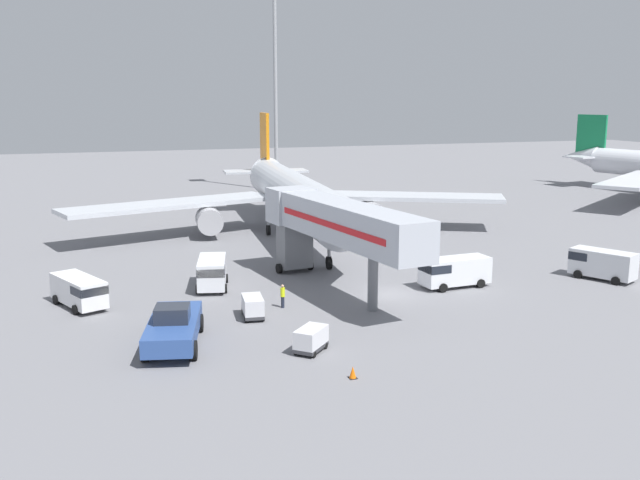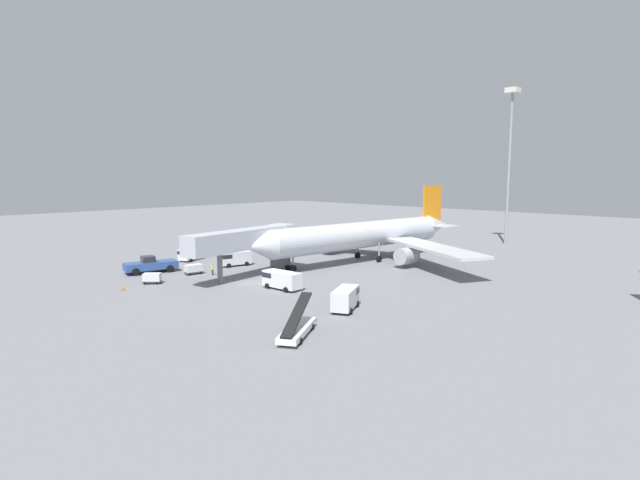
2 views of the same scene
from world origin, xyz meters
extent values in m
plane|color=slate|center=(0.00, 0.00, 0.00)|extent=(300.00, 300.00, 0.00)
cylinder|color=silver|center=(-0.18, 22.79, 4.44)|extent=(7.82, 35.75, 4.35)
cone|color=silver|center=(-2.13, 3.03, 4.44)|extent=(4.66, 4.60, 4.26)
cone|color=silver|center=(1.89, 43.70, 4.77)|extent=(4.76, 6.91, 4.13)
cube|color=orange|center=(1.73, 42.08, 8.80)|extent=(0.86, 5.15, 6.96)
cube|color=silver|center=(4.28, 41.36, 4.99)|extent=(5.56, 4.23, 0.24)
cube|color=silver|center=(-0.92, 41.87, 4.99)|extent=(5.56, 4.23, 0.24)
cube|color=silver|center=(12.50, 24.78, 3.47)|extent=(22.08, 14.87, 0.44)
cube|color=silver|center=(-12.22, 27.22, 3.47)|extent=(22.78, 11.19, 0.44)
cylinder|color=#A8A8AD|center=(8.60, 23.72, 1.88)|extent=(2.92, 3.62, 2.60)
cylinder|color=#A8A8AD|center=(-8.60, 25.42, 1.88)|extent=(2.92, 3.62, 2.60)
cylinder|color=gray|center=(-1.54, 9.01, 1.84)|extent=(0.28, 0.28, 2.59)
cylinder|color=black|center=(-1.54, 9.01, 0.55)|extent=(0.46, 1.13, 1.10)
cylinder|color=gray|center=(2.52, 24.66, 1.84)|extent=(0.28, 0.28, 2.59)
cylinder|color=black|center=(2.52, 24.66, 0.55)|extent=(0.46, 1.13, 1.10)
cylinder|color=gray|center=(-2.46, 25.15, 1.84)|extent=(0.28, 0.28, 2.59)
cylinder|color=black|center=(-2.46, 25.15, 0.55)|extent=(0.46, 1.13, 1.10)
cube|color=#B2B7C1|center=(-3.26, 0.39, 5.49)|extent=(5.48, 17.91, 2.70)
cube|color=red|center=(-4.77, 0.18, 5.49)|extent=(2.14, 14.69, 0.44)
cube|color=#B2B7C1|center=(-4.60, 9.73, 5.49)|extent=(3.81, 3.26, 2.84)
cube|color=#232833|center=(-4.78, 11.02, 5.74)|extent=(3.30, 0.71, 0.90)
cube|color=slate|center=(-4.51, 9.14, 2.27)|extent=(2.78, 2.14, 3.74)
cylinder|color=black|center=(-5.93, 8.93, 0.40)|extent=(0.41, 0.83, 0.80)
cylinder|color=black|center=(-3.10, 9.34, 0.40)|extent=(0.41, 0.83, 0.80)
cylinder|color=slate|center=(-2.76, -3.10, 2.07)|extent=(0.70, 0.70, 4.14)
cube|color=#2D4C8E|center=(-16.49, -5.80, 1.08)|extent=(4.48, 7.93, 1.06)
cube|color=#232833|center=(-16.58, -6.16, 2.06)|extent=(2.31, 2.21, 0.90)
cylinder|color=black|center=(-15.80, -8.47, 0.55)|extent=(0.65, 1.16, 1.10)
cylinder|color=black|center=(-18.35, -7.84, 0.55)|extent=(0.65, 1.16, 1.10)
cylinder|color=black|center=(-14.63, -3.75, 0.55)|extent=(0.65, 1.16, 1.10)
cylinder|color=black|center=(-17.18, -3.12, 0.55)|extent=(0.65, 1.16, 1.10)
cube|color=silver|center=(17.78, -1.39, 1.31)|extent=(3.92, 5.25, 2.05)
cube|color=#1E232D|center=(17.04, 0.10, 1.76)|extent=(2.47, 2.28, 0.66)
cylinder|color=black|center=(16.26, -0.45, 0.34)|extent=(0.62, 0.77, 0.68)
cylinder|color=black|center=(17.94, 0.38, 0.34)|extent=(0.62, 0.77, 0.68)
cylinder|color=black|center=(17.61, -3.17, 0.34)|extent=(0.62, 0.77, 0.68)
cylinder|color=black|center=(19.29, -2.33, 0.34)|extent=(0.62, 0.77, 0.68)
cube|color=white|center=(-21.60, 4.31, 1.19)|extent=(3.82, 5.61, 1.80)
cube|color=#1E232D|center=(-20.90, 2.66, 1.59)|extent=(2.46, 2.32, 0.58)
cylinder|color=black|center=(-20.11, 3.16, 0.34)|extent=(0.58, 0.76, 0.68)
cylinder|color=black|center=(-21.82, 2.44, 0.34)|extent=(0.58, 0.76, 0.68)
cylinder|color=black|center=(-21.37, 6.18, 0.34)|extent=(0.58, 0.76, 0.68)
cylinder|color=black|center=(-23.08, 5.46, 0.34)|extent=(0.58, 0.76, 0.68)
cube|color=white|center=(-11.97, 6.18, 1.28)|extent=(3.07, 5.23, 1.98)
cube|color=#1E232D|center=(-12.35, 4.55, 1.71)|extent=(2.33, 1.99, 0.63)
cylinder|color=black|center=(-11.39, 4.48, 0.34)|extent=(0.51, 0.74, 0.68)
cylinder|color=black|center=(-13.26, 4.92, 0.34)|extent=(0.51, 0.74, 0.68)
cylinder|color=black|center=(-10.69, 7.44, 0.34)|extent=(0.51, 0.74, 0.68)
cylinder|color=black|center=(-12.56, 7.88, 0.34)|extent=(0.51, 0.74, 0.68)
cube|color=white|center=(5.59, 0.46, 1.27)|extent=(5.46, 2.30, 1.97)
cube|color=#1E232D|center=(3.77, 0.36, 1.71)|extent=(1.82, 2.13, 0.63)
cylinder|color=black|center=(3.98, -0.59, 0.34)|extent=(0.70, 0.40, 0.68)
cylinder|color=black|center=(3.88, 1.33, 0.34)|extent=(0.70, 0.40, 0.68)
cylinder|color=black|center=(7.30, -0.41, 0.34)|extent=(0.70, 0.40, 0.68)
cylinder|color=black|center=(7.19, 1.52, 0.34)|extent=(0.70, 0.40, 0.68)
cube|color=#38383D|center=(-9.28, -9.40, 0.29)|extent=(2.44, 2.47, 0.22)
cube|color=silver|center=(-9.28, -9.40, 0.90)|extent=(2.44, 2.47, 1.01)
cylinder|color=black|center=(-9.41, -10.36, 0.18)|extent=(0.34, 0.34, 0.36)
cylinder|color=black|center=(-10.23, -9.57, 0.18)|extent=(0.34, 0.34, 0.36)
cylinder|color=black|center=(-8.33, -9.23, 0.18)|extent=(0.34, 0.34, 0.36)
cylinder|color=black|center=(-9.15, -8.44, 0.18)|extent=(0.34, 0.34, 0.36)
cube|color=#38383D|center=(-10.86, -2.09, 0.29)|extent=(1.55, 2.57, 0.22)
cube|color=silver|center=(-10.86, -2.09, 0.91)|extent=(1.55, 2.57, 1.02)
cylinder|color=black|center=(-11.33, -1.18, 0.18)|extent=(0.16, 0.37, 0.36)
cylinder|color=black|center=(-10.18, -1.32, 0.18)|extent=(0.16, 0.37, 0.36)
cylinder|color=black|center=(-11.54, -2.87, 0.18)|extent=(0.16, 0.37, 0.36)
cylinder|color=black|center=(-10.39, -3.01, 0.18)|extent=(0.16, 0.37, 0.36)
cylinder|color=#1E2333|center=(-8.37, -0.53, 0.40)|extent=(0.33, 0.33, 0.79)
cylinder|color=#D8EA19|center=(-8.37, -0.53, 1.10)|extent=(0.44, 0.44, 0.63)
sphere|color=tan|center=(-8.37, -0.53, 1.54)|extent=(0.21, 0.21, 0.21)
cube|color=black|center=(-8.47, -13.82, 0.01)|extent=(0.42, 0.42, 0.03)
cone|color=orange|center=(-8.47, -13.82, 0.34)|extent=(0.36, 0.36, 0.62)
cone|color=silver|center=(57.98, 51.53, 4.55)|extent=(5.14, 7.71, 3.77)
cube|color=#147A47|center=(58.34, 49.79, 8.23)|extent=(1.49, 5.53, 6.35)
cube|color=silver|center=(60.78, 49.79, 4.75)|extent=(5.49, 4.94, 0.24)
cube|color=silver|center=(56.11, 48.81, 4.75)|extent=(5.49, 4.94, 0.24)
cube|color=silver|center=(49.89, 29.80, 3.36)|extent=(21.65, 17.05, 0.44)
cylinder|color=#93969B|center=(8.35, 60.34, 15.34)|extent=(0.56, 0.56, 30.67)
camera|label=1|loc=(-21.48, -46.13, 14.28)|focal=40.18mm
camera|label=2|loc=(51.97, -40.88, 14.44)|focal=28.06mm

